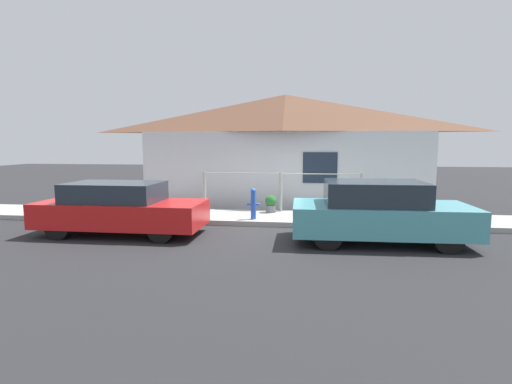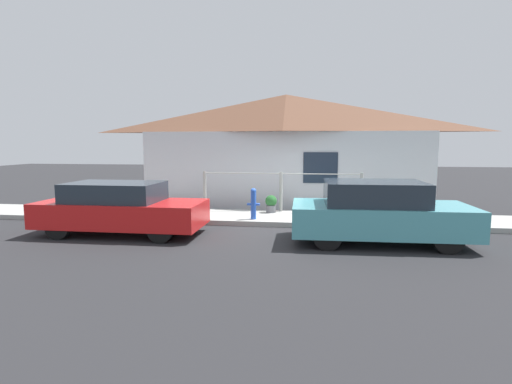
{
  "view_description": "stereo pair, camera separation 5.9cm",
  "coord_description": "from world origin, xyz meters",
  "px_view_note": "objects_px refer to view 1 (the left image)",
  "views": [
    {
      "loc": [
        0.85,
        -10.38,
        2.21
      ],
      "look_at": [
        -0.57,
        0.3,
        0.9
      ],
      "focal_mm": 28.0,
      "sensor_mm": 36.0,
      "label": 1
    },
    {
      "loc": [
        0.91,
        -10.37,
        2.21
      ],
      "look_at": [
        -0.57,
        0.3,
        0.9
      ],
      "focal_mm": 28.0,
      "sensor_mm": 36.0,
      "label": 2
    }
  ],
  "objects_px": {
    "car_right": "(379,212)",
    "fire_hydrant": "(253,203)",
    "car_left": "(120,208)",
    "potted_plant_near_hydrant": "(271,203)"
  },
  "relations": [
    {
      "from": "car_left",
      "to": "car_right",
      "type": "relative_size",
      "value": 1.02
    },
    {
      "from": "car_left",
      "to": "potted_plant_near_hydrant",
      "type": "relative_size",
      "value": 7.58
    },
    {
      "from": "car_right",
      "to": "potted_plant_near_hydrant",
      "type": "relative_size",
      "value": 7.43
    },
    {
      "from": "fire_hydrant",
      "to": "car_left",
      "type": "bearing_deg",
      "value": -151.04
    },
    {
      "from": "car_left",
      "to": "potted_plant_near_hydrant",
      "type": "bearing_deg",
      "value": 39.46
    },
    {
      "from": "car_right",
      "to": "fire_hydrant",
      "type": "xyz_separation_m",
      "value": [
        -3.06,
        1.68,
        -0.1
      ]
    },
    {
      "from": "car_right",
      "to": "fire_hydrant",
      "type": "distance_m",
      "value": 3.49
    },
    {
      "from": "car_left",
      "to": "car_right",
      "type": "distance_m",
      "value": 6.1
    },
    {
      "from": "car_left",
      "to": "fire_hydrant",
      "type": "bearing_deg",
      "value": 28.82
    },
    {
      "from": "potted_plant_near_hydrant",
      "to": "car_right",
      "type": "bearing_deg",
      "value": -46.44
    }
  ]
}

